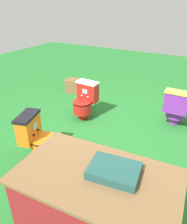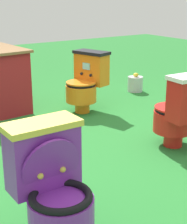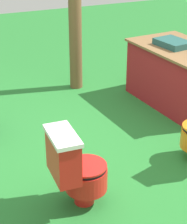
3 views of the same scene
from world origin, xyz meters
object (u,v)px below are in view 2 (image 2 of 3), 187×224
object	(u,v)px
toilet_orange	(86,81)
toilet_red	(181,111)
lemon_bucket	(135,84)
toilet_purple	(52,186)

from	to	relation	value
toilet_orange	toilet_red	xyz separation A→B (m)	(0.09, -1.45, 0.00)
toilet_orange	lemon_bucket	world-z (taller)	toilet_orange
toilet_orange	toilet_red	distance (m)	1.46
toilet_orange	toilet_red	bearing A→B (deg)	166.46
toilet_purple	lemon_bucket	xyz separation A→B (m)	(2.65, 2.39, -0.26)
toilet_orange	toilet_purple	bearing A→B (deg)	125.51
toilet_red	toilet_orange	bearing A→B (deg)	96.61
toilet_purple	toilet_red	world-z (taller)	same
toilet_red	lemon_bucket	bearing A→B (deg)	63.89
toilet_purple	lemon_bucket	world-z (taller)	toilet_purple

